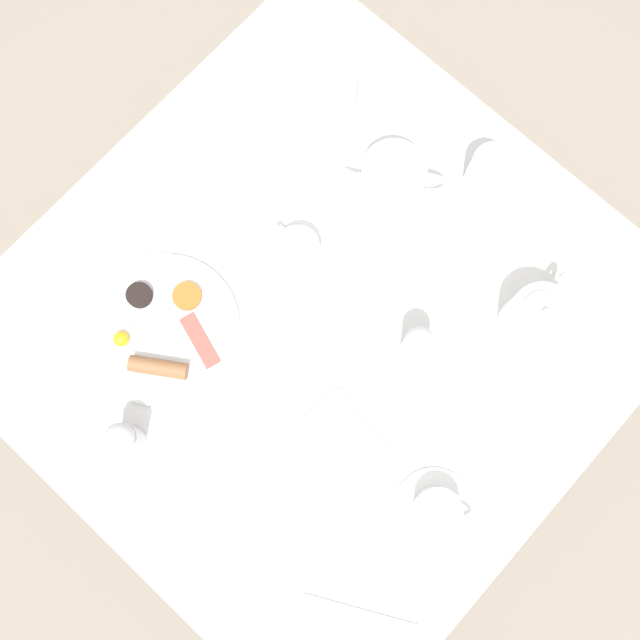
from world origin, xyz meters
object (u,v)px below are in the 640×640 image
object	(u,v)px
teapot_near	(537,320)
teacup_with_saucer_left	(298,251)
water_glass_short	(489,173)
napkin_folded	(342,435)
knife_by_plate	(361,613)
teacup_with_saucer_right	(437,510)
salt_grinder	(417,344)
fork_by_plate	(259,144)
teapot_far	(393,180)
breakfast_plate	(161,331)
pepper_grinder	(124,439)
water_glass_tall	(335,103)

from	to	relation	value
teapot_near	teacup_with_saucer_left	size ratio (longest dim) A/B	1.43
water_glass_short	napkin_folded	world-z (taller)	water_glass_short
knife_by_plate	teacup_with_saucer_right	bearing A→B (deg)	94.87
salt_grinder	fork_by_plate	size ratio (longest dim) A/B	0.67
water_glass_short	fork_by_plate	bearing A→B (deg)	-148.20
teacup_with_saucer_left	fork_by_plate	xyz separation A→B (m)	(-0.21, 0.11, -0.02)
teacup_with_saucer_left	knife_by_plate	bearing A→B (deg)	-37.73
teapot_far	teacup_with_saucer_right	world-z (taller)	teapot_far
teapot_near	salt_grinder	xyz separation A→B (m)	(-0.13, -0.18, 0.01)
breakfast_plate	napkin_folded	distance (m)	0.39
pepper_grinder	knife_by_plate	size ratio (longest dim) A/B	0.63
teapot_near	teacup_with_saucer_right	size ratio (longest dim) A/B	1.43
fork_by_plate	knife_by_plate	xyz separation A→B (m)	(0.73, -0.52, 0.00)
breakfast_plate	teacup_with_saucer_right	size ratio (longest dim) A/B	1.96
teacup_with_saucer_right	water_glass_tall	distance (m)	0.78
water_glass_short	knife_by_plate	world-z (taller)	water_glass_short
teacup_with_saucer_left	salt_grinder	world-z (taller)	salt_grinder
breakfast_plate	knife_by_plate	size ratio (longest dim) A/B	1.52
teapot_near	salt_grinder	world-z (taller)	teapot_near
breakfast_plate	pepper_grinder	distance (m)	0.21
teapot_near	teacup_with_saucer_right	distance (m)	0.39
water_glass_short	pepper_grinder	xyz separation A→B (m)	(-0.15, -0.81, 0.01)
pepper_grinder	salt_grinder	xyz separation A→B (m)	(0.27, 0.47, 0.00)
teacup_with_saucer_left	water_glass_short	size ratio (longest dim) A/B	1.38
teapot_far	knife_by_plate	xyz separation A→B (m)	(0.48, -0.62, -0.05)
teapot_far	napkin_folded	distance (m)	0.49
teacup_with_saucer_left	water_glass_tall	world-z (taller)	water_glass_tall
water_glass_tall	napkin_folded	xyz separation A→B (m)	(0.43, -0.45, -0.06)
breakfast_plate	water_glass_tall	distance (m)	0.54
pepper_grinder	fork_by_plate	bearing A→B (deg)	111.37
teapot_near	teacup_with_saucer_left	distance (m)	0.46
fork_by_plate	teapot_near	bearing A→B (deg)	7.00
teacup_with_saucer_right	water_glass_short	bearing A→B (deg)	122.12
napkin_folded	pepper_grinder	bearing A→B (deg)	-136.24
teapot_near	knife_by_plate	xyz separation A→B (m)	(0.11, -0.59, -0.05)
water_glass_short	fork_by_plate	size ratio (longest dim) A/B	0.61
teapot_far	knife_by_plate	distance (m)	0.78
teacup_with_saucer_left	water_glass_short	distance (m)	0.39
fork_by_plate	salt_grinder	bearing A→B (deg)	-11.92
teacup_with_saucer_right	water_glass_tall	xyz separation A→B (m)	(-0.64, 0.44, 0.03)
salt_grinder	napkin_folded	distance (m)	0.22
breakfast_plate	teacup_with_saucer_left	xyz separation A→B (m)	(0.09, 0.28, 0.02)
breakfast_plate	teapot_far	distance (m)	0.52
water_glass_short	pepper_grinder	bearing A→B (deg)	-100.72
teacup_with_saucer_right	napkin_folded	xyz separation A→B (m)	(-0.21, -0.01, -0.02)
pepper_grinder	napkin_folded	world-z (taller)	pepper_grinder
breakfast_plate	teapot_far	size ratio (longest dim) A/B	1.61
water_glass_tall	water_glass_short	xyz separation A→B (m)	(0.31, 0.09, -0.01)
teapot_near	teacup_with_saucer_right	world-z (taller)	teapot_near
breakfast_plate	salt_grinder	world-z (taller)	salt_grinder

